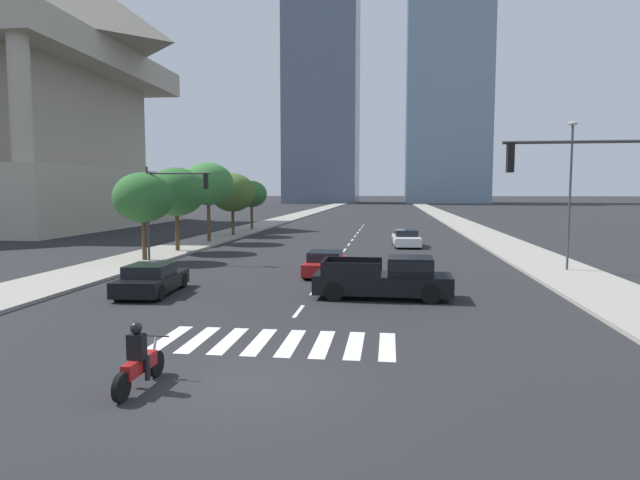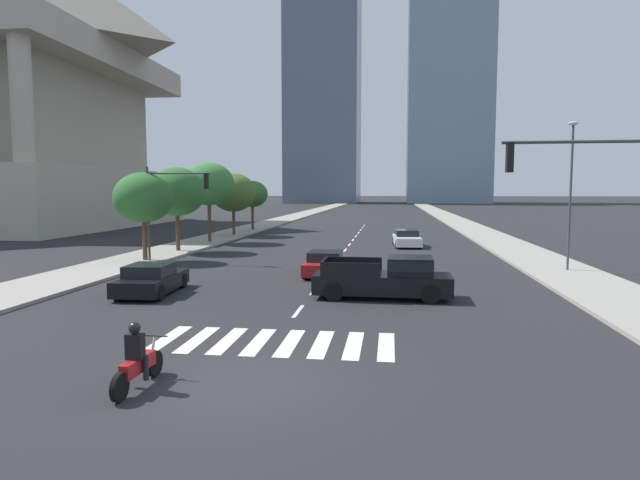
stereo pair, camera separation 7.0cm
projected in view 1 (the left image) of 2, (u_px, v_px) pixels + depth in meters
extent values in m
plane|color=#232326|center=(244.00, 383.00, 12.12)|extent=(800.00, 800.00, 0.00)
cube|color=gray|center=(511.00, 247.00, 40.21)|extent=(4.00, 260.00, 0.15)
cube|color=gray|center=(196.00, 243.00, 43.27)|extent=(4.00, 260.00, 0.15)
cube|color=silver|center=(169.00, 338.00, 15.78)|extent=(0.45, 2.78, 0.01)
cube|color=silver|center=(199.00, 339.00, 15.67)|extent=(0.45, 2.78, 0.01)
cube|color=silver|center=(229.00, 340.00, 15.56)|extent=(0.45, 2.78, 0.01)
cube|color=silver|center=(260.00, 342.00, 15.44)|extent=(0.45, 2.78, 0.01)
cube|color=silver|center=(291.00, 343.00, 15.33)|extent=(0.45, 2.78, 0.01)
cube|color=silver|center=(323.00, 344.00, 15.21)|extent=(0.45, 2.78, 0.01)
cube|color=silver|center=(355.00, 345.00, 15.10)|extent=(0.45, 2.78, 0.01)
cube|color=silver|center=(387.00, 346.00, 14.99)|extent=(0.45, 2.78, 0.01)
cube|color=silver|center=(299.00, 311.00, 19.34)|extent=(0.14, 2.00, 0.01)
cube|color=silver|center=(314.00, 291.00, 23.29)|extent=(0.14, 2.00, 0.01)
cube|color=silver|center=(325.00, 276.00, 27.24)|extent=(0.14, 2.00, 0.01)
cube|color=silver|center=(333.00, 265.00, 31.19)|extent=(0.14, 2.00, 0.01)
cube|color=silver|center=(340.00, 257.00, 35.14)|extent=(0.14, 2.00, 0.01)
cube|color=silver|center=(345.00, 250.00, 39.09)|extent=(0.14, 2.00, 0.01)
cube|color=silver|center=(349.00, 245.00, 43.04)|extent=(0.14, 2.00, 0.01)
cube|color=silver|center=(352.00, 240.00, 46.99)|extent=(0.14, 2.00, 0.01)
cube|color=silver|center=(355.00, 236.00, 50.95)|extent=(0.14, 2.00, 0.01)
cube|color=silver|center=(358.00, 233.00, 54.90)|extent=(0.14, 2.00, 0.01)
cube|color=silver|center=(360.00, 230.00, 58.85)|extent=(0.14, 2.00, 0.01)
cube|color=silver|center=(362.00, 227.00, 62.80)|extent=(0.14, 2.00, 0.01)
cube|color=silver|center=(363.00, 225.00, 66.75)|extent=(0.14, 2.00, 0.01)
cylinder|color=black|center=(156.00, 364.00, 12.54)|extent=(0.14, 0.60, 0.60)
cylinder|color=black|center=(121.00, 388.00, 11.03)|extent=(0.14, 0.60, 0.60)
cube|color=maroon|center=(140.00, 365.00, 11.76)|extent=(0.26, 1.24, 0.32)
cylinder|color=#B2B2B7|center=(154.00, 352.00, 12.42)|extent=(0.07, 0.32, 0.67)
cylinder|color=black|center=(154.00, 336.00, 12.43)|extent=(0.70, 0.06, 0.04)
cube|color=black|center=(137.00, 347.00, 11.63)|extent=(0.37, 0.25, 0.55)
sphere|color=black|center=(136.00, 328.00, 11.59)|extent=(0.26, 0.26, 0.26)
cylinder|color=black|center=(132.00, 367.00, 11.80)|extent=(0.12, 0.12, 0.55)
cylinder|color=black|center=(147.00, 368.00, 11.74)|extent=(0.12, 0.12, 0.55)
cube|color=black|center=(382.00, 283.00, 21.65)|extent=(5.44, 2.03, 0.75)
cube|color=black|center=(410.00, 266.00, 21.43)|extent=(1.76, 1.82, 0.70)
cube|color=black|center=(410.00, 264.00, 21.42)|extent=(1.78, 1.86, 0.39)
cube|color=black|center=(355.00, 263.00, 22.68)|extent=(2.27, 0.11, 0.55)
cube|color=black|center=(351.00, 270.00, 20.84)|extent=(2.27, 0.11, 0.55)
cube|color=black|center=(325.00, 266.00, 21.92)|extent=(0.11, 1.87, 0.55)
cylinder|color=black|center=(428.00, 286.00, 22.27)|extent=(0.76, 0.27, 0.76)
cylinder|color=black|center=(431.00, 294.00, 20.55)|extent=(0.76, 0.27, 0.76)
cylinder|color=black|center=(339.00, 284.00, 22.79)|extent=(0.76, 0.27, 0.76)
cylinder|color=black|center=(334.00, 291.00, 21.07)|extent=(0.76, 0.27, 0.76)
cube|color=black|center=(152.00, 282.00, 22.59)|extent=(2.14, 4.34, 0.62)
cube|color=black|center=(150.00, 270.00, 22.33)|extent=(1.77, 2.01, 0.48)
cylinder|color=black|center=(145.00, 280.00, 24.09)|extent=(0.26, 0.65, 0.64)
cylinder|color=black|center=(183.00, 280.00, 23.98)|extent=(0.26, 0.65, 0.64)
cylinder|color=black|center=(117.00, 292.00, 21.23)|extent=(0.26, 0.65, 0.64)
cylinder|color=black|center=(160.00, 293.00, 21.13)|extent=(0.26, 0.65, 0.64)
cube|color=silver|center=(406.00, 240.00, 41.56)|extent=(2.17, 4.72, 0.63)
cube|color=black|center=(406.00, 233.00, 41.73)|extent=(1.78, 2.17, 0.47)
cylinder|color=black|center=(420.00, 244.00, 39.96)|extent=(0.26, 0.65, 0.64)
cylinder|color=black|center=(396.00, 244.00, 40.07)|extent=(0.26, 0.65, 0.64)
cylinder|color=black|center=(415.00, 240.00, 43.07)|extent=(0.26, 0.65, 0.64)
cylinder|color=black|center=(393.00, 240.00, 43.18)|extent=(0.26, 0.65, 0.64)
cube|color=maroon|center=(326.00, 266.00, 27.67)|extent=(1.85, 4.34, 0.60)
cube|color=black|center=(325.00, 256.00, 27.41)|extent=(1.62, 1.96, 0.47)
cylinder|color=black|center=(314.00, 264.00, 29.25)|extent=(0.23, 0.64, 0.64)
cylinder|color=black|center=(344.00, 265.00, 29.03)|extent=(0.23, 0.64, 0.64)
cylinder|color=black|center=(305.00, 272.00, 26.34)|extent=(0.23, 0.64, 0.64)
cylinder|color=black|center=(339.00, 273.00, 26.12)|extent=(0.23, 0.64, 0.64)
cylinder|color=#333335|center=(583.00, 142.00, 16.27)|extent=(4.66, 0.10, 0.10)
cube|color=black|center=(510.00, 158.00, 16.57)|extent=(0.20, 0.28, 0.90)
sphere|color=red|center=(511.00, 148.00, 16.54)|extent=(0.18, 0.18, 0.18)
sphere|color=orange|center=(510.00, 158.00, 16.57)|extent=(0.18, 0.18, 0.18)
sphere|color=green|center=(510.00, 167.00, 16.60)|extent=(0.18, 0.18, 0.18)
cylinder|color=#333335|center=(148.00, 214.00, 31.91)|extent=(0.14, 0.14, 5.51)
cylinder|color=#333335|center=(178.00, 173.00, 31.46)|extent=(3.82, 0.10, 0.10)
cube|color=black|center=(206.00, 181.00, 31.29)|extent=(0.20, 0.28, 0.90)
sphere|color=red|center=(206.00, 176.00, 31.26)|extent=(0.18, 0.18, 0.18)
sphere|color=orange|center=(206.00, 181.00, 31.29)|extent=(0.18, 0.18, 0.18)
sphere|color=green|center=(206.00, 186.00, 31.32)|extent=(0.18, 0.18, 0.18)
cube|color=#19662D|center=(148.00, 210.00, 31.89)|extent=(0.60, 0.04, 0.18)
cylinder|color=#3F3F42|center=(570.00, 198.00, 28.11)|extent=(0.12, 0.12, 7.44)
ellipsoid|color=beige|center=(573.00, 123.00, 27.76)|extent=(0.50, 0.24, 0.20)
cylinder|color=#4C3823|center=(144.00, 240.00, 32.38)|extent=(0.28, 0.28, 2.32)
ellipsoid|color=#2D662D|center=(143.00, 197.00, 32.15)|extent=(3.48, 3.48, 2.96)
cylinder|color=#4C3823|center=(177.00, 233.00, 37.41)|extent=(0.28, 0.28, 2.48)
ellipsoid|color=#2D662D|center=(176.00, 192.00, 37.15)|extent=(3.91, 3.91, 3.32)
cylinder|color=#4C3823|center=(209.00, 223.00, 43.93)|extent=(0.28, 0.28, 3.03)
ellipsoid|color=#387538|center=(208.00, 184.00, 43.64)|extent=(4.05, 4.05, 3.45)
cylinder|color=#4C3823|center=(233.00, 223.00, 50.71)|extent=(0.28, 0.28, 2.26)
ellipsoid|color=#426028|center=(233.00, 192.00, 50.45)|extent=(4.19, 4.19, 3.56)
cylinder|color=#4C3823|center=(252.00, 218.00, 57.62)|extent=(0.28, 0.28, 2.44)
ellipsoid|color=#2D662D|center=(251.00, 194.00, 57.39)|extent=(3.26, 3.26, 2.77)
cylinder|color=#B2A893|center=(20.00, 99.00, 46.53)|extent=(1.80, 1.80, 10.84)
cube|color=slate|center=(322.00, 71.00, 182.96)|extent=(23.87, 25.73, 88.65)
cube|color=#7A93A8|center=(448.00, 40.00, 181.00)|extent=(27.17, 22.49, 108.58)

